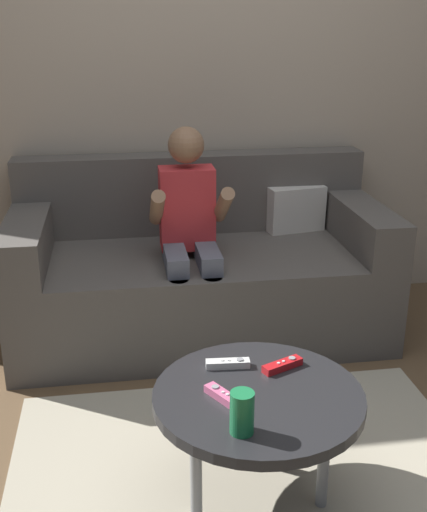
# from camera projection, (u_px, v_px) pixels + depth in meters

# --- Properties ---
(ground_plane) EXTENTS (8.10, 8.10, 0.00)m
(ground_plane) POSITION_uv_depth(u_px,v_px,m) (286.00, 504.00, 2.02)
(ground_plane) COLOR brown
(wall_back) EXTENTS (4.05, 0.05, 2.50)m
(wall_back) POSITION_uv_depth(u_px,v_px,m) (209.00, 59.00, 3.13)
(wall_back) COLOR #B2A38E
(wall_back) RESTS_ON ground
(couch) EXTENTS (1.72, 0.80, 0.81)m
(couch) POSITION_uv_depth(u_px,v_px,m) (200.00, 272.00, 3.08)
(couch) COLOR #56514C
(couch) RESTS_ON ground
(person_seated_on_couch) EXTENTS (0.34, 0.42, 1.00)m
(person_seated_on_couch) POSITION_uv_depth(u_px,v_px,m) (190.00, 229.00, 2.80)
(person_seated_on_couch) COLOR slate
(person_seated_on_couch) RESTS_ON ground
(coffee_table) EXTENTS (0.63, 0.63, 0.39)m
(coffee_table) POSITION_uv_depth(u_px,v_px,m) (258.00, 402.00, 1.92)
(coffee_table) COLOR #232326
(coffee_table) RESTS_ON ground
(area_rug) EXTENTS (1.60, 1.39, 0.01)m
(area_rug) POSITION_uv_depth(u_px,v_px,m) (255.00, 497.00, 2.04)
(area_rug) COLOR #BCB299
(area_rug) RESTS_ON ground
(game_remote_white_near_edge) EXTENTS (0.14, 0.05, 0.03)m
(game_remote_white_near_edge) POSITION_uv_depth(u_px,v_px,m) (228.00, 364.00, 2.04)
(game_remote_white_near_edge) COLOR white
(game_remote_white_near_edge) RESTS_ON coffee_table
(game_remote_red_center) EXTENTS (0.14, 0.09, 0.03)m
(game_remote_red_center) POSITION_uv_depth(u_px,v_px,m) (283.00, 365.00, 2.03)
(game_remote_red_center) COLOR red
(game_remote_red_center) RESTS_ON coffee_table
(game_remote_pink_far_corner) EXTENTS (0.10, 0.14, 0.03)m
(game_remote_pink_far_corner) POSITION_uv_depth(u_px,v_px,m) (223.00, 396.00, 1.87)
(game_remote_pink_far_corner) COLOR pink
(game_remote_pink_far_corner) RESTS_ON coffee_table
(soda_can) EXTENTS (0.07, 0.07, 0.12)m
(soda_can) POSITION_uv_depth(u_px,v_px,m) (242.00, 413.00, 1.71)
(soda_can) COLOR #1E7F47
(soda_can) RESTS_ON coffee_table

